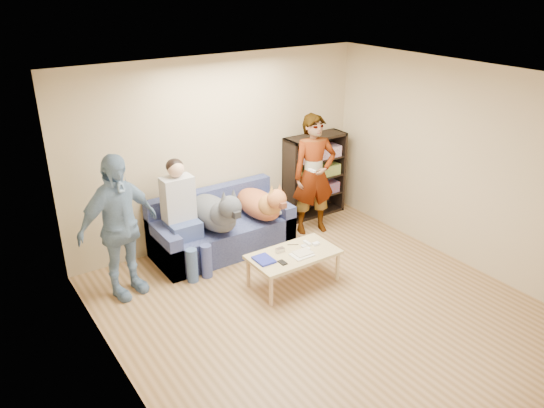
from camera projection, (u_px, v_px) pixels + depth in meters
ground at (331, 316)px, 5.98m from camera, size 5.00×5.00×0.00m
ceiling at (344, 85)px, 4.94m from camera, size 5.00×5.00×0.00m
wall_back at (220, 150)px, 7.36m from camera, size 4.50×0.00×4.50m
wall_left at (125, 275)px, 4.31m from camera, size 0.00×5.00×5.00m
wall_right at (475, 170)px, 6.61m from camera, size 0.00×5.00×5.00m
blanket at (276, 210)px, 7.48m from camera, size 0.36×0.30×0.12m
person_standing_right at (314, 175)px, 7.63m from camera, size 0.74×0.59×1.78m
person_standing_left at (119, 227)px, 6.08m from camera, size 1.10×0.68×1.76m
held_controller at (312, 171)px, 7.31m from camera, size 0.05×0.12×0.03m
notebook_blue at (264, 260)px, 6.29m from camera, size 0.20×0.26×0.03m
papers at (302, 255)px, 6.40m from camera, size 0.26×0.20×0.02m
magazine at (303, 253)px, 6.43m from camera, size 0.22×0.17×0.01m
camera_silver at (280, 250)px, 6.48m from camera, size 0.11×0.06×0.05m
controller_a at (307, 243)px, 6.67m from camera, size 0.04×0.13×0.03m
controller_b at (316, 244)px, 6.65m from camera, size 0.09×0.06×0.03m
headphone_cup_a at (308, 249)px, 6.54m from camera, size 0.07×0.07×0.02m
headphone_cup_b at (304, 246)px, 6.60m from camera, size 0.07×0.07×0.02m
pen_orange at (300, 259)px, 6.32m from camera, size 0.13×0.06×0.01m
pen_black at (293, 245)px, 6.65m from camera, size 0.13×0.08×0.01m
wallet at (282, 262)px, 6.24m from camera, size 0.07×0.12×0.02m
sofa at (221, 231)px, 7.33m from camera, size 1.90×0.85×0.82m
person_seated at (182, 212)px, 6.73m from camera, size 0.40×0.73×1.47m
dog_gray at (216, 212)px, 6.95m from camera, size 0.48×1.28×0.69m
dog_tan at (262, 204)px, 7.28m from camera, size 0.43×1.17×0.62m
coffee_table at (294, 257)px, 6.48m from camera, size 1.10×0.60×0.42m
bookshelf at (314, 174)px, 8.27m from camera, size 1.00×0.34×1.30m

